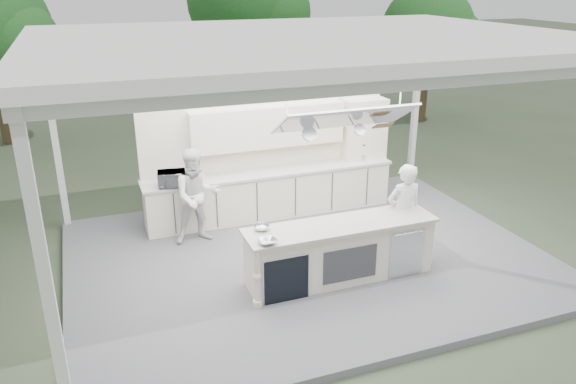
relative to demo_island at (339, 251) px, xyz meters
name	(u,v)px	position (x,y,z in m)	size (l,w,h in m)	color
ground	(307,261)	(-0.18, 0.91, -0.60)	(90.00, 90.00, 0.00)	#3C4932
stage_deck	(307,258)	(-0.18, 0.91, -0.54)	(8.00, 6.00, 0.12)	#555559
tent	(310,44)	(-0.18, 0.90, 3.11)	(8.20, 6.20, 3.86)	white
demo_island	(339,251)	(0.00, 0.00, 0.00)	(3.10, 0.79, 0.95)	silver
back_counter	(271,193)	(-0.18, 2.81, 0.00)	(5.08, 0.72, 0.95)	silver
back_wall_unit	(288,141)	(0.27, 3.03, 0.98)	(5.05, 0.48, 2.25)	silver
tree_cluster	(181,24)	(-0.34, 10.68, 2.69)	(19.55, 9.40, 5.85)	#473A23
head_chef	(403,213)	(1.28, 0.23, 0.38)	(0.62, 0.41, 1.71)	white
sous_chef	(197,196)	(-1.81, 2.14, 0.40)	(0.85, 0.66, 1.75)	silver
toaster_oven	(172,179)	(-2.15, 2.61, 0.62)	(0.52, 0.35, 0.29)	#ACAEB3
bowl_large	(267,242)	(-1.28, -0.24, 0.51)	(0.28, 0.28, 0.07)	silver
bowl_small	(261,228)	(-1.21, 0.24, 0.51)	(0.25, 0.25, 0.08)	silver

